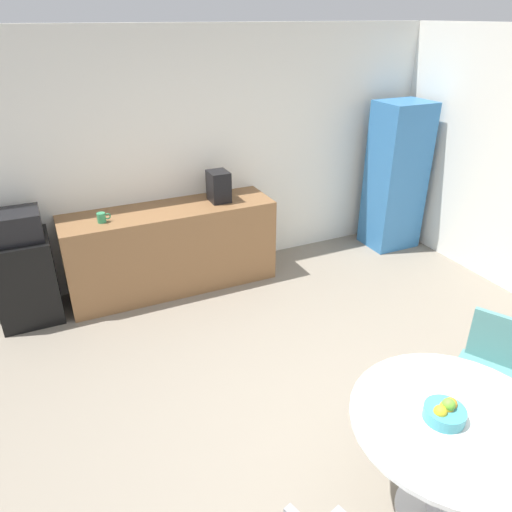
{
  "coord_description": "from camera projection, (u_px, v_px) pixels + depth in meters",
  "views": [
    {
      "loc": [
        -1.38,
        -1.87,
        2.67
      ],
      "look_at": [
        0.05,
        1.22,
        0.95
      ],
      "focal_mm": 33.66,
      "sensor_mm": 36.0,
      "label": 1
    }
  ],
  "objects": [
    {
      "name": "coffee_maker",
      "position": [
        219.0,
        186.0,
        5.01
      ],
      "size": [
        0.2,
        0.24,
        0.32
      ],
      "primitive_type": "cube",
      "color": "black",
      "rests_on": "counter_block"
    },
    {
      "name": "wall_back",
      "position": [
        181.0,
        159.0,
        5.08
      ],
      "size": [
        6.0,
        0.1,
        2.6
      ],
      "primitive_type": "cube",
      "color": "white",
      "rests_on": "ground_plane"
    },
    {
      "name": "mug_white",
      "position": [
        102.0,
        218.0,
        4.54
      ],
      "size": [
        0.13,
        0.08,
        0.09
      ],
      "color": "#338C59",
      "rests_on": "counter_block"
    },
    {
      "name": "ground_plane",
      "position": [
        326.0,
        457.0,
        3.24
      ],
      "size": [
        6.0,
        6.0,
        0.0
      ],
      "primitive_type": "plane",
      "color": "gray"
    },
    {
      "name": "locker_cabinet",
      "position": [
        396.0,
        177.0,
        5.85
      ],
      "size": [
        0.6,
        0.5,
        1.78
      ],
      "primitive_type": "cube",
      "color": "#3372B2",
      "rests_on": "ground_plane"
    },
    {
      "name": "mini_fridge",
      "position": [
        26.0,
        279.0,
        4.55
      ],
      "size": [
        0.54,
        0.54,
        0.84
      ],
      "primitive_type": "cube",
      "color": "black",
      "rests_on": "ground_plane"
    },
    {
      "name": "counter_block",
      "position": [
        172.0,
        248.0,
        5.08
      ],
      "size": [
        2.16,
        0.6,
        0.9
      ],
      "primitive_type": "cube",
      "color": "brown",
      "rests_on": "ground_plane"
    },
    {
      "name": "fruit_bowl",
      "position": [
        445.0,
        411.0,
        2.52
      ],
      "size": [
        0.22,
        0.22,
        0.13
      ],
      "color": "teal",
      "rests_on": "round_table"
    },
    {
      "name": "microwave",
      "position": [
        13.0,
        226.0,
        4.31
      ],
      "size": [
        0.48,
        0.38,
        0.26
      ],
      "primitive_type": "cube",
      "color": "black",
      "rests_on": "mini_fridge"
    },
    {
      "name": "round_table",
      "position": [
        451.0,
        438.0,
        2.6
      ],
      "size": [
        1.11,
        1.11,
        0.75
      ],
      "color": "silver",
      "rests_on": "ground_plane"
    },
    {
      "name": "chair_teal",
      "position": [
        492.0,
        359.0,
        3.34
      ],
      "size": [
        0.57,
        0.57,
        0.83
      ],
      "color": "silver",
      "rests_on": "ground_plane"
    }
  ]
}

